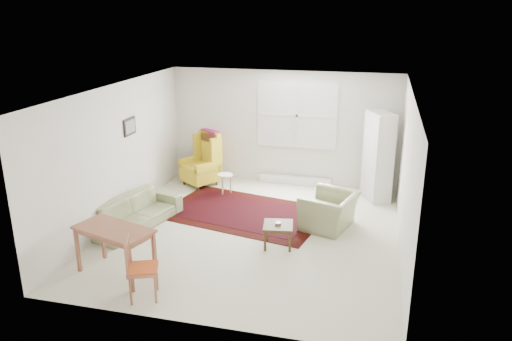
% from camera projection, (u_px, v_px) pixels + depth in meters
% --- Properties ---
extents(room, '(5.04, 5.54, 2.51)m').
position_uv_depth(room, '(256.00, 161.00, 8.56)').
color(room, beige).
rests_on(room, ground).
extents(rug, '(3.32, 2.49, 0.03)m').
position_uv_depth(rug, '(244.00, 212.00, 9.59)').
color(rug, black).
rests_on(rug, ground).
extents(sofa, '(1.17, 1.97, 0.74)m').
position_uv_depth(sofa, '(135.00, 206.00, 8.92)').
color(sofa, '#83895B').
rests_on(sofa, ground).
extents(armchair, '(1.09, 1.17, 0.76)m').
position_uv_depth(armchair, '(330.00, 207.00, 8.86)').
color(armchair, '#83895B').
rests_on(armchair, ground).
extents(wingback_chair, '(0.98, 0.99, 1.20)m').
position_uv_depth(wingback_chair, '(200.00, 159.00, 10.93)').
color(wingback_chair, gold).
rests_on(wingback_chair, ground).
extents(coffee_table, '(0.55, 0.55, 0.39)m').
position_uv_depth(coffee_table, '(278.00, 235.00, 8.21)').
color(coffee_table, '#482E16').
rests_on(coffee_table, ground).
extents(stool, '(0.40, 0.40, 0.43)m').
position_uv_depth(stool, '(225.00, 184.00, 10.54)').
color(stool, white).
rests_on(stool, ground).
extents(cabinet, '(0.65, 0.81, 1.81)m').
position_uv_depth(cabinet, '(378.00, 156.00, 10.04)').
color(cabinet, silver).
rests_on(cabinet, ground).
extents(desk, '(1.28, 0.90, 0.74)m').
position_uv_depth(desk, '(116.00, 251.00, 7.30)').
color(desk, '#91553A').
rests_on(desk, ground).
extents(desk_chair, '(0.52, 0.52, 0.91)m').
position_uv_depth(desk_chair, '(143.00, 268.00, 6.66)').
color(desk_chair, '#91553A').
rests_on(desk_chair, ground).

